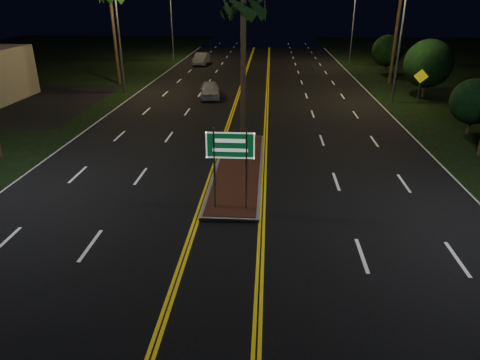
# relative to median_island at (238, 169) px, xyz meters

# --- Properties ---
(ground) EXTENTS (120.00, 120.00, 0.00)m
(ground) POSITION_rel_median_island_xyz_m (0.00, -7.00, -0.08)
(ground) COLOR black
(ground) RESTS_ON ground
(median_island) EXTENTS (2.25, 10.25, 0.17)m
(median_island) POSITION_rel_median_island_xyz_m (0.00, 0.00, 0.00)
(median_island) COLOR gray
(median_island) RESTS_ON ground
(highway_sign) EXTENTS (1.80, 0.08, 3.20)m
(highway_sign) POSITION_rel_median_island_xyz_m (0.00, -4.20, 2.32)
(highway_sign) COLOR gray
(highway_sign) RESTS_ON ground
(streetlight_left_mid) EXTENTS (1.91, 0.44, 9.00)m
(streetlight_left_mid) POSITION_rel_median_island_xyz_m (-10.61, 17.00, 5.57)
(streetlight_left_mid) COLOR gray
(streetlight_left_mid) RESTS_ON ground
(streetlight_left_far) EXTENTS (1.91, 0.44, 9.00)m
(streetlight_left_far) POSITION_rel_median_island_xyz_m (-10.61, 37.00, 5.57)
(streetlight_left_far) COLOR gray
(streetlight_left_far) RESTS_ON ground
(streetlight_right_mid) EXTENTS (1.91, 0.44, 9.00)m
(streetlight_right_mid) POSITION_rel_median_island_xyz_m (10.61, 15.00, 5.57)
(streetlight_right_mid) COLOR gray
(streetlight_right_mid) RESTS_ON ground
(streetlight_right_far) EXTENTS (1.91, 0.44, 9.00)m
(streetlight_right_far) POSITION_rel_median_island_xyz_m (10.61, 35.00, 5.57)
(streetlight_right_far) COLOR gray
(streetlight_right_far) RESTS_ON ground
(palm_median) EXTENTS (2.40, 2.40, 8.30)m
(palm_median) POSITION_rel_median_island_xyz_m (0.00, 3.50, 7.19)
(palm_median) COLOR #382819
(palm_median) RESTS_ON ground
(shrub_near) EXTENTS (2.70, 2.70, 3.30)m
(shrub_near) POSITION_rel_median_island_xyz_m (13.50, 7.00, 1.86)
(shrub_near) COLOR #382819
(shrub_near) RESTS_ON ground
(shrub_mid) EXTENTS (3.78, 3.78, 4.62)m
(shrub_mid) POSITION_rel_median_island_xyz_m (14.00, 17.00, 2.64)
(shrub_mid) COLOR #382819
(shrub_mid) RESTS_ON ground
(shrub_far) EXTENTS (3.24, 3.24, 3.96)m
(shrub_far) POSITION_rel_median_island_xyz_m (13.80, 29.00, 2.25)
(shrub_far) COLOR #382819
(shrub_far) RESTS_ON ground
(car_near) EXTENTS (2.54, 4.77, 1.52)m
(car_near) POSITION_rel_median_island_xyz_m (-3.46, 15.73, 0.67)
(car_near) COLOR silver
(car_near) RESTS_ON ground
(car_far) EXTENTS (2.26, 4.85, 1.59)m
(car_far) POSITION_rel_median_island_xyz_m (-6.93, 33.90, 0.71)
(car_far) COLOR #A5A8AF
(car_far) RESTS_ON ground
(warning_sign) EXTENTS (1.04, 0.33, 2.56)m
(warning_sign) POSITION_rel_median_island_xyz_m (13.00, 15.21, 1.58)
(warning_sign) COLOR gray
(warning_sign) RESTS_ON ground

